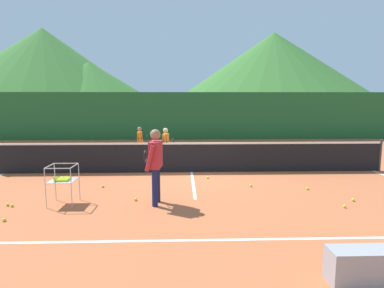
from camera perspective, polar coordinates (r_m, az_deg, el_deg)
ground_plane at (r=10.70m, az=-0.08°, el=-4.93°), size 120.00×120.00×0.00m
line_baseline_near at (r=5.80m, az=1.57°, el=-16.42°), size 12.07×0.08×0.01m
line_baseline_far at (r=16.04m, az=-0.69°, el=-0.54°), size 12.07×0.08×0.01m
line_sideline_west at (r=12.13m, az=-30.02°, el=-4.46°), size 0.08×10.58×0.01m
line_sideline_east at (r=12.44m, az=29.00°, el=-4.09°), size 0.08×10.58×0.01m
line_service_center at (r=10.70m, az=-0.08°, el=-4.91°), size 0.08×5.81×0.01m
tennis_net at (r=10.60m, az=-0.08°, el=-2.29°), size 12.57×0.08×1.05m
instructor at (r=7.39m, az=-6.41°, el=-2.72°), size 0.44×0.81×1.72m
student_0 at (r=13.28m, az=-9.04°, el=0.82°), size 0.42×0.60×1.25m
student_1 at (r=11.90m, az=-4.56°, el=0.27°), size 0.41×0.67×1.32m
ball_cart at (r=7.99m, az=-21.67°, el=-5.74°), size 0.58×0.58×0.90m
tennis_ball_0 at (r=9.21m, az=19.50°, el=-7.34°), size 0.07×0.07×0.07m
tennis_ball_1 at (r=9.10m, az=10.22°, el=-7.17°), size 0.07×0.07×0.07m
tennis_ball_2 at (r=9.88m, az=2.75°, el=-5.84°), size 0.07×0.07×0.07m
tennis_ball_3 at (r=7.55m, az=-29.95°, el=-11.38°), size 0.07×0.07×0.07m
tennis_ball_4 at (r=7.92m, az=-9.81°, el=-9.49°), size 0.07×0.07×0.07m
tennis_ball_5 at (r=8.41m, az=-28.87°, el=-9.36°), size 0.07×0.07×0.07m
tennis_ball_6 at (r=9.23m, az=-15.29°, el=-7.12°), size 0.07×0.07×0.07m
tennis_ball_8 at (r=8.65m, az=26.29°, el=-8.72°), size 0.07×0.07×0.07m
tennis_ball_10 at (r=8.52m, az=-29.48°, el=-9.18°), size 0.07×0.07×0.07m
tennis_ball_11 at (r=8.07m, az=25.08°, el=-9.82°), size 0.07×0.07×0.07m
windscreen_fence at (r=18.89m, az=-0.88°, el=4.91°), size 26.56×0.08×2.72m
hill_0 at (r=88.17m, az=13.97°, el=12.39°), size 55.60×55.60×18.76m
hill_1 at (r=84.30m, az=-17.40°, el=9.82°), size 36.92×36.92×10.97m
hill_2 at (r=94.37m, az=-24.36°, el=12.00°), size 56.79×56.79×19.99m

